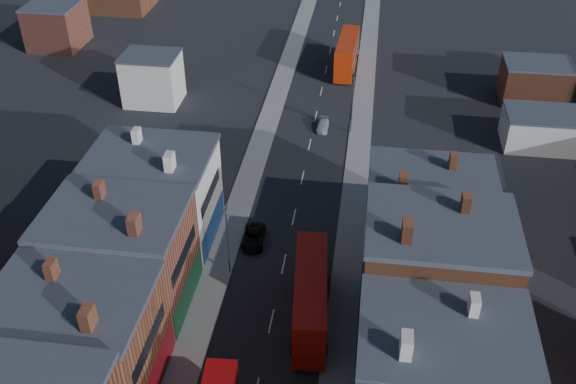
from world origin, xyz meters
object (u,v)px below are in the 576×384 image
(bus_1, at_px, (310,297))
(car_2, at_px, (253,237))
(bus_2, at_px, (347,53))
(car_3, at_px, (323,126))

(bus_1, distance_m, car_2, 12.82)
(bus_2, bearing_deg, bus_1, -87.33)
(bus_2, bearing_deg, car_3, -93.13)
(bus_2, xyz_separation_m, car_2, (-6.95, -45.25, -2.22))
(car_2, bearing_deg, bus_1, -58.75)
(car_2, distance_m, car_3, 25.83)
(bus_2, distance_m, car_2, 45.83)
(bus_2, xyz_separation_m, car_3, (-1.94, -19.91, -2.33))
(bus_1, bearing_deg, car_3, 88.34)
(bus_1, relative_size, bus_2, 1.02)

